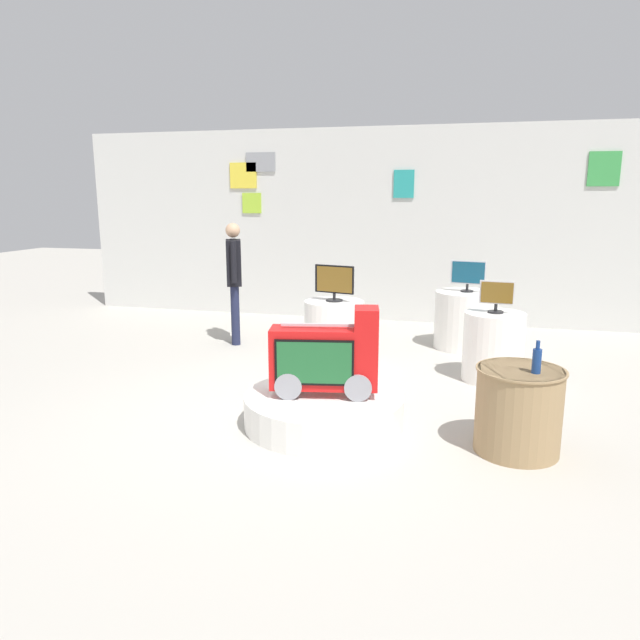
% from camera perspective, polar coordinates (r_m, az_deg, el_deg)
% --- Properties ---
extents(ground_plane, '(30.00, 30.00, 0.00)m').
position_cam_1_polar(ground_plane, '(5.70, -2.57, -9.13)').
color(ground_plane, '#B2ADA3').
extents(back_wall_display, '(10.18, 0.13, 3.13)m').
position_cam_1_polar(back_wall_display, '(9.80, 5.12, 9.15)').
color(back_wall_display, silver).
rests_on(back_wall_display, ground).
extents(main_display_pedestal, '(1.45, 1.45, 0.29)m').
position_cam_1_polar(main_display_pedestal, '(5.40, 0.39, -8.69)').
color(main_display_pedestal, white).
rests_on(main_display_pedestal, ground).
extents(novelty_firetruck_tv, '(1.00, 0.51, 0.81)m').
position_cam_1_polar(novelty_firetruck_tv, '(5.25, 0.58, -3.94)').
color(novelty_firetruck_tv, gray).
rests_on(novelty_firetruck_tv, main_display_pedestal).
extents(display_pedestal_left_rear, '(0.74, 0.74, 0.78)m').
position_cam_1_polar(display_pedestal_left_rear, '(7.31, 1.38, -1.15)').
color(display_pedestal_left_rear, white).
rests_on(display_pedestal_left_rear, ground).
extents(tv_on_left_rear, '(0.51, 0.21, 0.44)m').
position_cam_1_polar(tv_on_left_rear, '(7.19, 1.40, 3.77)').
color(tv_on_left_rear, black).
rests_on(tv_on_left_rear, display_pedestal_left_rear).
extents(display_pedestal_center_rear, '(0.67, 0.67, 0.78)m').
position_cam_1_polar(display_pedestal_center_rear, '(6.88, 16.49, -2.50)').
color(display_pedestal_center_rear, white).
rests_on(display_pedestal_center_rear, ground).
extents(tv_on_center_rear, '(0.37, 0.17, 0.36)m').
position_cam_1_polar(tv_on_center_rear, '(6.76, 16.79, 2.34)').
color(tv_on_center_rear, black).
rests_on(tv_on_center_rear, display_pedestal_center_rear).
extents(display_pedestal_right_rear, '(0.83, 0.83, 0.78)m').
position_cam_1_polar(display_pedestal_right_rear, '(8.25, 13.95, 0.02)').
color(display_pedestal_right_rear, white).
rests_on(display_pedestal_right_rear, ground).
extents(tv_on_right_rear, '(0.47, 0.17, 0.42)m').
position_cam_1_polar(tv_on_right_rear, '(8.14, 14.18, 4.36)').
color(tv_on_right_rear, black).
rests_on(tv_on_right_rear, display_pedestal_right_rear).
extents(side_table_round, '(0.71, 0.71, 0.70)m').
position_cam_1_polar(side_table_round, '(5.06, 18.72, -8.25)').
color(side_table_round, '#9E7F56').
rests_on(side_table_round, ground).
extents(bottle_on_side_table, '(0.07, 0.07, 0.26)m').
position_cam_1_polar(bottle_on_side_table, '(4.85, 20.32, -3.68)').
color(bottle_on_side_table, navy).
rests_on(bottle_on_side_table, side_table_round).
extents(shopper_browsing_near_truck, '(0.33, 0.52, 1.69)m').
position_cam_1_polar(shopper_browsing_near_truck, '(8.25, -8.35, 4.45)').
color(shopper_browsing_near_truck, '#1E233F').
rests_on(shopper_browsing_near_truck, ground).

